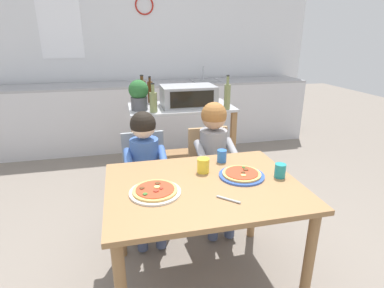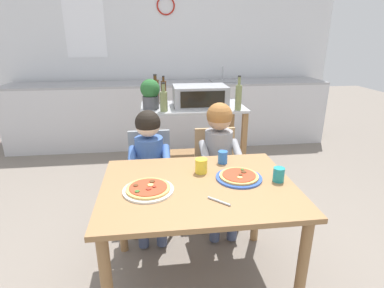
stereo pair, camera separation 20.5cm
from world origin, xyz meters
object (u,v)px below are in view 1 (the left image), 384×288
object	(u,v)px
drinking_cup_teal	(280,171)
child_in_blue_striped_shirt	(146,160)
potted_herb_plant	(139,94)
pizza_plate_white	(155,191)
serving_spoon	(228,199)
bottle_clear_vinegar	(142,92)
child_in_grey_shirt	(215,150)
drinking_cup_yellow	(203,165)
bottle_brown_beer	(150,92)
drinking_cup_blue	(222,156)
bottle_dark_olive_oil	(227,96)
dining_chair_left	(145,175)
kitchen_island_cart	(181,133)
toaster_oven	(188,96)
bottle_squat_spirits	(153,101)
dining_chair_right	(210,169)
dining_table	(203,199)
pizza_plate_blue_rimmed	(242,175)

from	to	relation	value
drinking_cup_teal	child_in_blue_striped_shirt	bearing A→B (deg)	142.19
potted_herb_plant	child_in_blue_striped_shirt	xyz separation A→B (m)	(-0.02, -0.75, -0.37)
pizza_plate_white	serving_spoon	bearing A→B (deg)	-24.49
bottle_clear_vinegar	drinking_cup_teal	bearing A→B (deg)	-65.92
child_in_grey_shirt	drinking_cup_yellow	size ratio (longest dim) A/B	11.20
bottle_brown_beer	drinking_cup_blue	distance (m)	1.41
bottle_dark_olive_oil	pizza_plate_white	bearing A→B (deg)	-124.84
dining_chair_left	kitchen_island_cart	bearing A→B (deg)	57.66
toaster_oven	drinking_cup_blue	distance (m)	1.12
drinking_cup_yellow	drinking_cup_teal	bearing A→B (deg)	-22.15
bottle_dark_olive_oil	bottle_brown_beer	size ratio (longest dim) A/B	1.18
bottle_clear_vinegar	drinking_cup_blue	distance (m)	1.36
bottle_squat_spirits	potted_herb_plant	xyz separation A→B (m)	(-0.12, 0.12, 0.05)
dining_chair_left	child_in_blue_striped_shirt	xyz separation A→B (m)	(-0.00, -0.12, 0.18)
dining_chair_right	child_in_blue_striped_shirt	size ratio (longest dim) A/B	0.80
bottle_dark_olive_oil	dining_table	size ratio (longest dim) A/B	0.28
bottle_dark_olive_oil	pizza_plate_white	xyz separation A→B (m)	(-0.85, -1.22, -0.28)
kitchen_island_cart	child_in_blue_striped_shirt	size ratio (longest dim) A/B	1.03
dining_table	pizza_plate_white	distance (m)	0.32
potted_herb_plant	toaster_oven	bearing A→B (deg)	6.37
dining_table	dining_chair_right	xyz separation A→B (m)	(0.26, 0.71, -0.14)
bottle_dark_olive_oil	bottle_clear_vinegar	bearing A→B (deg)	153.08
potted_herb_plant	serving_spoon	bearing A→B (deg)	-77.25
kitchen_island_cart	bottle_dark_olive_oil	bearing A→B (deg)	-30.16
dining_chair_left	bottle_brown_beer	bearing A→B (deg)	80.20
toaster_oven	drinking_cup_yellow	bearing A→B (deg)	-98.23
kitchen_island_cart	drinking_cup_teal	distance (m)	1.48
bottle_clear_vinegar	pizza_plate_blue_rimmed	size ratio (longest dim) A/B	1.06
kitchen_island_cart	dining_table	distance (m)	1.42
child_in_blue_striped_shirt	potted_herb_plant	bearing A→B (deg)	88.25
pizza_plate_white	drinking_cup_blue	bearing A→B (deg)	34.17
toaster_oven	dining_chair_left	world-z (taller)	toaster_oven
child_in_blue_striped_shirt	serving_spoon	xyz separation A→B (m)	(0.38, -0.81, 0.07)
toaster_oven	drinking_cup_yellow	distance (m)	1.26
child_in_grey_shirt	drinking_cup_teal	xyz separation A→B (m)	(0.23, -0.62, 0.07)
dining_chair_right	drinking_cup_teal	size ratio (longest dim) A/B	9.23
drinking_cup_yellow	pizza_plate_white	bearing A→B (deg)	-148.17
dining_chair_left	drinking_cup_teal	distance (m)	1.11
bottle_brown_beer	pizza_plate_blue_rimmed	size ratio (longest dim) A/B	0.97
pizza_plate_white	serving_spoon	size ratio (longest dim) A/B	2.08
bottle_clear_vinegar	bottle_squat_spirits	world-z (taller)	bottle_clear_vinegar
dining_chair_right	pizza_plate_blue_rimmed	size ratio (longest dim) A/B	2.84
pizza_plate_blue_rimmed	dining_chair_left	bearing A→B (deg)	129.89
drinking_cup_blue	toaster_oven	bearing A→B (deg)	89.71
bottle_clear_vinegar	drinking_cup_blue	bearing A→B (deg)	-71.09
kitchen_island_cart	potted_herb_plant	bearing A→B (deg)	-170.18
toaster_oven	bottle_brown_beer	xyz separation A→B (m)	(-0.35, 0.26, 0.01)
dining_chair_left	child_in_grey_shirt	world-z (taller)	child_in_grey_shirt
potted_herb_plant	pizza_plate_white	distance (m)	1.42
bottle_squat_spirits	child_in_grey_shirt	world-z (taller)	bottle_squat_spirits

